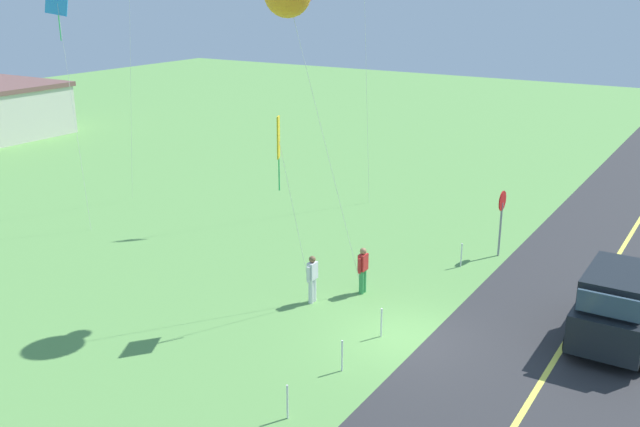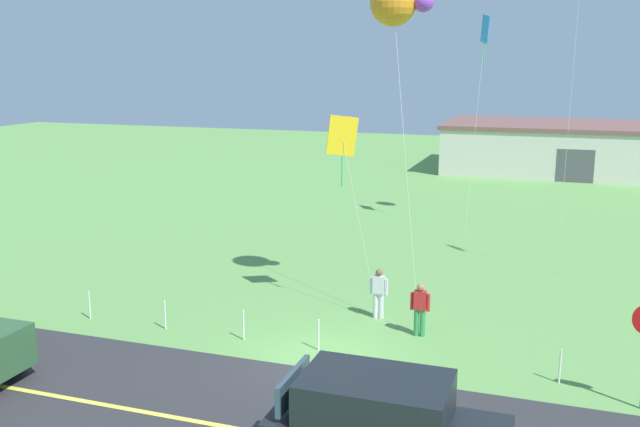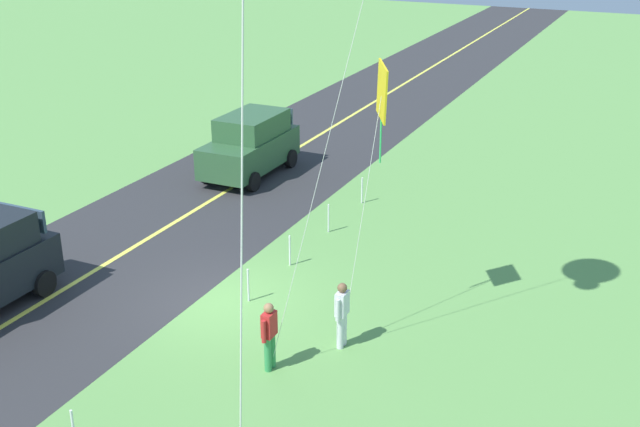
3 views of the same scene
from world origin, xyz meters
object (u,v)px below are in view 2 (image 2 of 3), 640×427
person_adult_near (379,292)px  kite_blue_mid (396,3)px  warehouse_distant (575,148)px  kite_red_low (343,139)px  person_adult_companion (420,308)px  kite_pink_drift (485,33)px

person_adult_near → kite_blue_mid: (0.14, 0.87, 8.73)m
kite_blue_mid → warehouse_distant: kite_blue_mid is taller
person_adult_near → kite_red_low: 4.88m
person_adult_companion → kite_red_low: 5.63m
person_adult_near → kite_blue_mid: bearing=93.3°
kite_red_low → kite_pink_drift: (2.79, 12.47, 3.56)m
kite_blue_mid → kite_pink_drift: 12.00m
kite_red_low → kite_pink_drift: bearing=77.4°
warehouse_distant → person_adult_near: bearing=-100.0°
kite_pink_drift → warehouse_distant: 22.80m
kite_blue_mid → kite_pink_drift: bearing=83.5°
person_adult_companion → kite_blue_mid: (-1.36, 1.90, 8.73)m
kite_blue_mid → kite_pink_drift: size_ratio=1.03×
kite_red_low → kite_blue_mid: kite_blue_mid is taller
kite_blue_mid → kite_red_low: bearing=-158.7°
person_adult_companion → kite_pink_drift: size_ratio=0.16×
warehouse_distant → kite_pink_drift: bearing=-102.0°
person_adult_near → kite_blue_mid: kite_blue_mid is taller
person_adult_near → person_adult_companion: 1.82m
kite_blue_mid → person_adult_companion: bearing=-54.4°
kite_blue_mid → kite_pink_drift: kite_blue_mid is taller
person_adult_companion → warehouse_distant: (4.48, 34.92, 0.89)m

